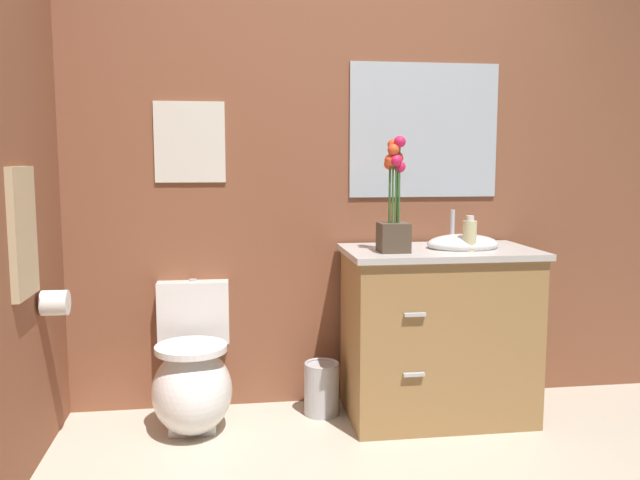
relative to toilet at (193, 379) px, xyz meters
The scene contains 10 objects.
wall_back 1.41m from the toilet, 17.59° to the left, with size 4.29×0.05×2.50m, color brown.
toilet is the anchor object (origin of this frame).
vanity_cabinet 1.24m from the toilet, ahead, with size 0.94×0.56×1.04m.
flower_vase 1.27m from the toilet, ahead, with size 0.14×0.14×0.55m.
soap_bottle 1.51m from the toilet, ahead, with size 0.07×0.07×0.17m.
trash_bin 0.66m from the toilet, ahead, with size 0.18×0.18×0.27m.
wall_poster 1.17m from the toilet, 90.00° to the left, with size 0.35×0.01×0.40m, color silver.
wall_mirror 1.74m from the toilet, 12.39° to the left, with size 0.80×0.01×0.70m, color #B2BCC6.
hanging_towel 1.07m from the toilet, 146.81° to the right, with size 0.03×0.28×0.52m, color tan.
toilet_paper_roll 0.74m from the toilet, 160.94° to the right, with size 0.11×0.11×0.11m, color white.
Camera 1 is at (-0.57, -1.99, 1.30)m, focal length 37.04 mm.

